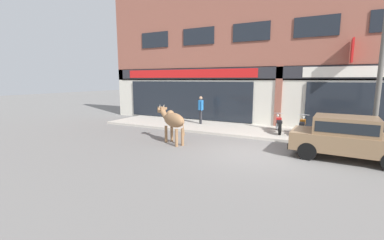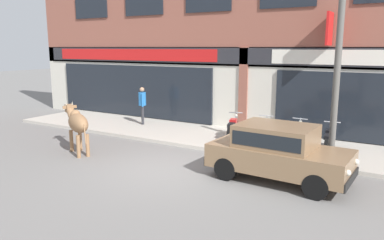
# 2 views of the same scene
# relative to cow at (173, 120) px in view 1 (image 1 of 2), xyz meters

# --- Properties ---
(ground_plane) EXTENTS (90.00, 90.00, 0.00)m
(ground_plane) POSITION_rel_cow_xyz_m (3.33, 0.12, -1.01)
(ground_plane) COLOR slate
(sidewalk) EXTENTS (19.00, 3.33, 0.12)m
(sidewalk) POSITION_rel_cow_xyz_m (3.33, 3.98, -0.94)
(sidewalk) COLOR #B7AFA3
(sidewalk) RESTS_ON ground
(shop_building) EXTENTS (23.00, 1.40, 8.82)m
(shop_building) POSITION_rel_cow_xyz_m (3.33, 5.90, 3.19)
(shop_building) COLOR #8E5142
(shop_building) RESTS_ON ground
(cow) EXTENTS (1.95, 1.25, 1.61)m
(cow) POSITION_rel_cow_xyz_m (0.00, 0.00, 0.00)
(cow) COLOR #936B47
(cow) RESTS_ON ground
(car_0) EXTENTS (3.67, 1.76, 1.46)m
(car_0) POSITION_rel_cow_xyz_m (6.34, 0.84, -0.19)
(car_0) COLOR black
(car_0) RESTS_ON ground
(motorcycle_0) EXTENTS (0.67, 1.78, 0.88)m
(motorcycle_0) POSITION_rel_cow_xyz_m (3.67, 3.91, -0.50)
(motorcycle_0) COLOR black
(motorcycle_0) RESTS_ON sidewalk
(motorcycle_1) EXTENTS (0.52, 1.81, 0.88)m
(motorcycle_1) POSITION_rel_cow_xyz_m (4.75, 3.86, -0.50)
(motorcycle_1) COLOR black
(motorcycle_1) RESTS_ON sidewalk
(motorcycle_2) EXTENTS (0.52, 1.81, 0.88)m
(motorcycle_2) POSITION_rel_cow_xyz_m (5.89, 3.90, -0.50)
(motorcycle_2) COLOR black
(motorcycle_2) RESTS_ON sidewalk
(motorcycle_3) EXTENTS (0.52, 1.81, 0.88)m
(motorcycle_3) POSITION_rel_cow_xyz_m (7.03, 3.87, -0.50)
(motorcycle_3) COLOR black
(motorcycle_3) RESTS_ON sidewalk
(pedestrian) EXTENTS (0.35, 0.40, 1.60)m
(pedestrian) POSITION_rel_cow_xyz_m (-0.76, 4.33, 0.10)
(pedestrian) COLOR #2D2D33
(pedestrian) RESTS_ON sidewalk
(utility_pole) EXTENTS (0.18, 0.18, 5.22)m
(utility_pole) POSITION_rel_cow_xyz_m (7.34, 2.62, 1.73)
(utility_pole) COLOR #595651
(utility_pole) RESTS_ON sidewalk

